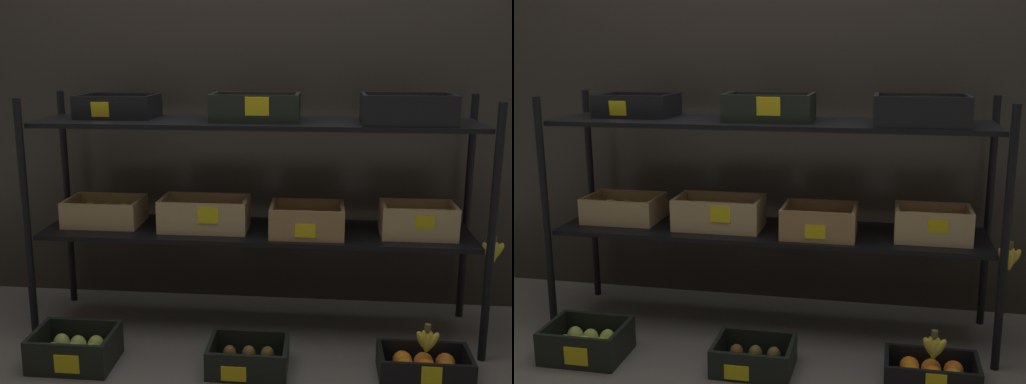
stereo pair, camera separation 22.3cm
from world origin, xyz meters
TOP-DOWN VIEW (x-y plane):
  - ground_plane at (0.00, 0.00)m, footprint 10.00×10.00m
  - storefront_wall at (0.00, 0.42)m, footprint 4.28×0.12m
  - display_rack at (0.01, -0.01)m, footprint 1.99×0.46m
  - crate_ground_pear at (-0.68, -0.41)m, footprint 0.32×0.25m
  - crate_ground_kiwi at (0.01, -0.39)m, footprint 0.31×0.23m
  - crate_ground_orange at (0.69, -0.38)m, footprint 0.35×0.21m
  - banana_bunch_loose at (0.69, -0.38)m, footprint 0.10×0.03m

SIDE VIEW (x-z plane):
  - ground_plane at x=0.00m, z-range 0.00..0.00m
  - crate_ground_orange at x=0.69m, z-range -0.01..0.10m
  - crate_ground_kiwi at x=0.01m, z-range -0.01..0.10m
  - crate_ground_pear at x=-0.68m, z-range -0.01..0.13m
  - banana_bunch_loose at x=0.69m, z-range 0.09..0.21m
  - display_rack at x=0.01m, z-range 0.16..1.22m
  - storefront_wall at x=0.00m, z-range 0.00..1.76m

